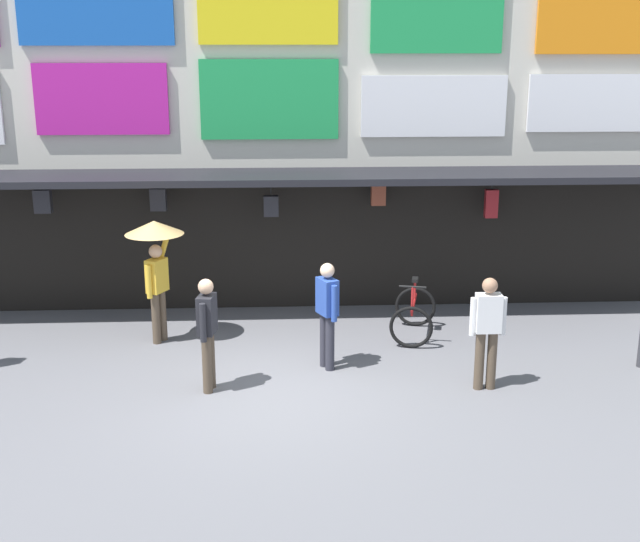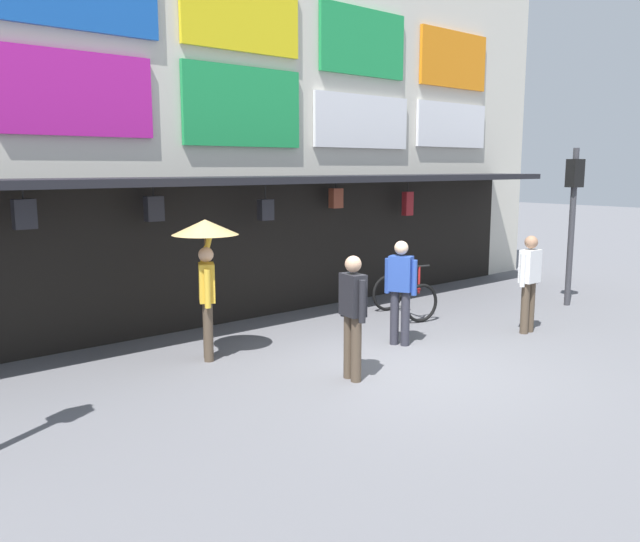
% 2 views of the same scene
% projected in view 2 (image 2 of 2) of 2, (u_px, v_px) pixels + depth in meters
% --- Properties ---
extents(ground_plane, '(80.00, 80.00, 0.00)m').
position_uv_depth(ground_plane, '(405.00, 369.00, 9.12)').
color(ground_plane, slate).
extents(shopfront, '(18.00, 2.60, 8.00)m').
position_uv_depth(shopfront, '(225.00, 105.00, 11.91)').
color(shopfront, beige).
rests_on(shopfront, ground).
extents(traffic_light_far, '(0.33, 0.35, 3.20)m').
position_uv_depth(traffic_light_far, '(573.00, 201.00, 13.00)').
color(traffic_light_far, '#38383D').
rests_on(traffic_light_far, ground).
extents(bicycle_parked, '(0.96, 1.29, 1.05)m').
position_uv_depth(bicycle_parked, '(404.00, 296.00, 12.26)').
color(bicycle_parked, black).
rests_on(bicycle_parked, ground).
extents(pedestrian_in_green, '(0.28, 0.52, 1.68)m').
position_uv_depth(pedestrian_in_green, '(353.00, 311.00, 8.51)').
color(pedestrian_in_green, brown).
rests_on(pedestrian_in_green, ground).
extents(pedestrian_in_white, '(0.35, 0.49, 1.68)m').
position_uv_depth(pedestrian_in_white, '(401.00, 287.00, 10.20)').
color(pedestrian_in_white, '#2D2D38').
rests_on(pedestrian_in_white, ground).
extents(pedestrian_with_umbrella, '(0.96, 0.96, 2.08)m').
position_uv_depth(pedestrian_with_umbrella, '(206.00, 250.00, 9.30)').
color(pedestrian_with_umbrella, brown).
rests_on(pedestrian_with_umbrella, ground).
extents(pedestrian_in_blue, '(0.53, 0.22, 1.68)m').
position_uv_depth(pedestrian_in_blue, '(529.00, 278.00, 10.97)').
color(pedestrian_in_blue, brown).
rests_on(pedestrian_in_blue, ground).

